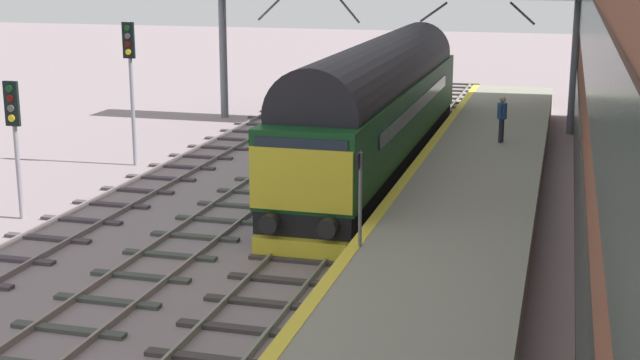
# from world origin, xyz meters

# --- Properties ---
(ground_plane) EXTENTS (140.00, 140.00, 0.00)m
(ground_plane) POSITION_xyz_m (0.00, 0.00, 0.00)
(ground_plane) COLOR gray
(ground_plane) RESTS_ON ground
(track_main) EXTENTS (2.50, 60.00, 0.15)m
(track_main) POSITION_xyz_m (0.00, 0.00, 0.06)
(track_main) COLOR gray
(track_main) RESTS_ON ground
(track_adjacent_west) EXTENTS (2.50, 60.00, 0.15)m
(track_adjacent_west) POSITION_xyz_m (-3.23, 0.00, 0.06)
(track_adjacent_west) COLOR gray
(track_adjacent_west) RESTS_ON ground
(track_adjacent_far_west) EXTENTS (2.50, 60.00, 0.15)m
(track_adjacent_far_west) POSITION_xyz_m (-6.97, -0.00, 0.06)
(track_adjacent_far_west) COLOR slate
(track_adjacent_far_west) RESTS_ON ground
(station_platform) EXTENTS (4.00, 44.00, 1.01)m
(station_platform) POSITION_xyz_m (3.60, 0.00, 0.50)
(station_platform) COLOR gray
(station_platform) RESTS_ON ground
(diesel_locomotive) EXTENTS (2.74, 19.57, 4.68)m
(diesel_locomotive) POSITION_xyz_m (0.00, 5.48, 2.49)
(diesel_locomotive) COLOR black
(diesel_locomotive) RESTS_ON ground
(signal_post_mid) EXTENTS (0.44, 0.22, 4.01)m
(signal_post_mid) POSITION_xyz_m (-8.81, -2.82, 2.63)
(signal_post_mid) COLOR gray
(signal_post_mid) RESTS_ON ground
(signal_post_far) EXTENTS (0.44, 0.22, 5.16)m
(signal_post_far) POSITION_xyz_m (-8.81, 4.39, 3.35)
(signal_post_far) COLOR gray
(signal_post_far) RESTS_ON ground
(platform_number_sign) EXTENTS (0.10, 0.44, 2.17)m
(platform_number_sign) POSITION_xyz_m (1.87, -5.77, 2.43)
(platform_number_sign) COLOR slate
(platform_number_sign) RESTS_ON station_platform
(waiting_passenger) EXTENTS (0.41, 0.50, 1.64)m
(waiting_passenger) POSITION_xyz_m (4.07, 7.15, 1.99)
(waiting_passenger) COLOR #2E3041
(waiting_passenger) RESTS_ON station_platform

